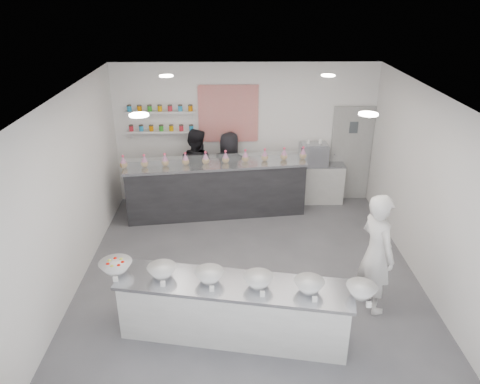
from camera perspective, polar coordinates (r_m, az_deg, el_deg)
name	(u,v)px	position (r m, az deg, el deg)	size (l,w,h in m)	color
floor	(249,273)	(7.95, 1.14, -9.88)	(6.00, 6.00, 0.00)	#515156
ceiling	(251,95)	(6.74, 1.35, 11.75)	(6.00, 6.00, 0.00)	white
back_wall	(245,134)	(10.02, 0.60, 7.07)	(5.50, 5.50, 0.00)	white
left_wall	(71,193)	(7.62, -19.89, -0.11)	(6.00, 6.00, 0.00)	white
right_wall	(427,191)	(7.81, 21.82, 0.17)	(6.00, 6.00, 0.00)	white
back_door	(351,154)	(10.45, 13.34, 4.54)	(0.88, 0.04, 2.10)	gray
pattern_panel	(228,114)	(9.87, -1.44, 9.51)	(1.25, 0.03, 1.20)	#B60904
jar_shelf_lower	(162,131)	(10.01, -9.53, 7.30)	(1.45, 0.22, 0.04)	silver
jar_shelf_upper	(160,112)	(9.90, -9.70, 9.63)	(1.45, 0.22, 0.04)	silver
preserve_jars	(161,119)	(9.91, -9.66, 8.82)	(1.45, 0.10, 0.56)	red
downlight_0	(139,115)	(5.88, -12.21, 9.15)	(0.24, 0.24, 0.02)	white
downlight_1	(368,114)	(6.00, 15.38, 9.14)	(0.24, 0.24, 0.02)	white
downlight_2	(166,76)	(8.38, -8.98, 13.80)	(0.24, 0.24, 0.02)	white
downlight_3	(328,75)	(8.47, 10.70, 13.79)	(0.24, 0.24, 0.02)	white
prep_counter	(234,310)	(6.49, -0.76, -14.15)	(3.11, 0.71, 0.85)	#B9BAB4
back_bar	(216,189)	(9.62, -2.90, 0.34)	(3.65, 0.67, 1.13)	black
sneeze_guard	(217,162)	(9.05, -2.80, 3.70)	(3.60, 0.02, 0.31)	white
espresso_ledge	(316,183)	(10.34, 9.23, 1.05)	(1.19, 0.38, 0.88)	#B9BAB4
espresso_machine	(313,154)	(10.08, 8.94, 4.55)	(0.59, 0.41, 0.45)	#93969E
cup_stacks	(307,157)	(10.08, 8.15, 4.28)	(0.24, 0.24, 0.35)	gray
prep_bowls	(234,279)	(6.19, -0.78, -10.50)	(3.64, 0.49, 0.16)	white
label_cards	(242,306)	(5.81, 0.20, -13.69)	(3.31, 0.04, 0.07)	white
cookie_bags	(216,157)	(9.36, -2.99, 4.25)	(3.75, 0.15, 0.27)	#C6619D
woman_prep	(376,253)	(7.00, 16.30, -7.19)	(0.67, 0.44, 1.84)	white
staff_left	(196,169)	(9.88, -5.40, 2.83)	(0.84, 0.66, 1.74)	black
staff_right	(229,170)	(9.87, -1.30, 2.65)	(0.81, 0.53, 1.66)	black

